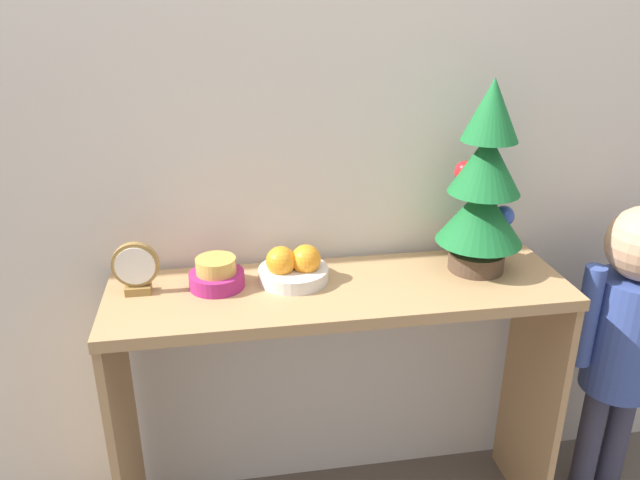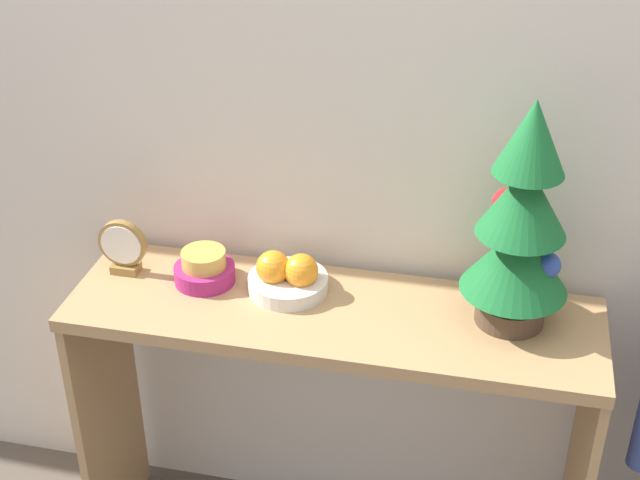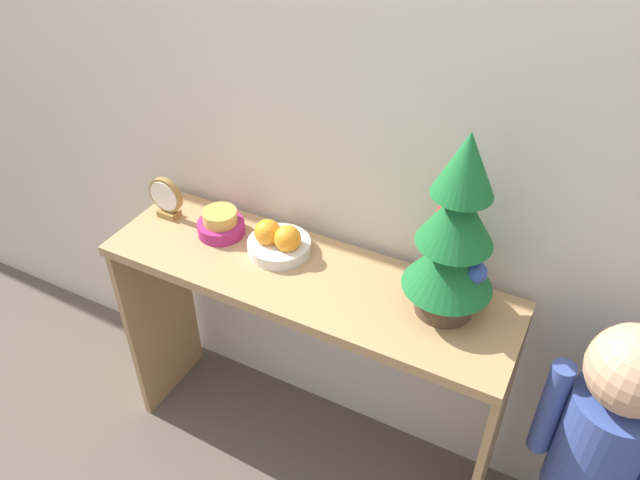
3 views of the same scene
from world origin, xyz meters
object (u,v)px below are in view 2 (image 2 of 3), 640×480
at_px(fruit_bowl, 288,277).
at_px(desk_clock, 123,248).
at_px(mini_tree, 521,223).
at_px(singing_bowl, 204,269).

distance_m(fruit_bowl, desk_clock, 0.38).
bearing_deg(fruit_bowl, mini_tree, -1.06).
xyz_separation_m(fruit_bowl, singing_bowl, (-0.19, -0.00, -0.00)).
height_order(mini_tree, singing_bowl, mini_tree).
height_order(singing_bowl, desk_clock, desk_clock).
height_order(mini_tree, fruit_bowl, mini_tree).
xyz_separation_m(singing_bowl, desk_clock, (-0.19, -0.00, 0.03)).
bearing_deg(singing_bowl, mini_tree, -0.61).
bearing_deg(mini_tree, fruit_bowl, 178.94).
relative_size(mini_tree, singing_bowl, 3.64).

